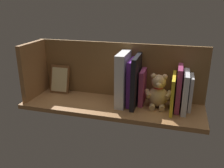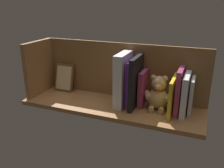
{
  "view_description": "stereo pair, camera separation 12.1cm",
  "coord_description": "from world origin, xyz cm",
  "px_view_note": "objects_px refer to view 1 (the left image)",
  "views": [
    {
      "loc": [
        -31.22,
        110.0,
        51.92
      ],
      "look_at": [
        0.0,
        0.0,
        11.06
      ],
      "focal_mm": 38.28,
      "sensor_mm": 36.0,
      "label": 1
    },
    {
      "loc": [
        -42.7,
        106.08,
        51.92
      ],
      "look_at": [
        0.0,
        0.0,
        11.06
      ],
      "focal_mm": 38.28,
      "sensor_mm": 36.0,
      "label": 2
    }
  ],
  "objects_px": {
    "book_0": "(191,92)",
    "teddy_bear": "(158,92)",
    "picture_frame_leaning": "(60,79)",
    "dictionary_thick_white": "(123,79)"
  },
  "relations": [
    {
      "from": "book_0",
      "to": "picture_frame_leaning",
      "type": "xyz_separation_m",
      "value": [
        0.73,
        -0.03,
        -0.01
      ]
    },
    {
      "from": "teddy_bear",
      "to": "dictionary_thick_white",
      "type": "distance_m",
      "value": 0.19
    },
    {
      "from": "dictionary_thick_white",
      "to": "picture_frame_leaning",
      "type": "bearing_deg",
      "value": -8.35
    },
    {
      "from": "teddy_bear",
      "to": "dictionary_thick_white",
      "type": "bearing_deg",
      "value": -0.76
    },
    {
      "from": "picture_frame_leaning",
      "to": "teddy_bear",
      "type": "bearing_deg",
      "value": 175.25
    },
    {
      "from": "picture_frame_leaning",
      "to": "book_0",
      "type": "bearing_deg",
      "value": 177.79
    },
    {
      "from": "teddy_bear",
      "to": "picture_frame_leaning",
      "type": "height_order",
      "value": "teddy_bear"
    },
    {
      "from": "book_0",
      "to": "teddy_bear",
      "type": "relative_size",
      "value": 0.99
    },
    {
      "from": "book_0",
      "to": "dictionary_thick_white",
      "type": "distance_m",
      "value": 0.34
    },
    {
      "from": "book_0",
      "to": "teddy_bear",
      "type": "height_order",
      "value": "teddy_bear"
    }
  ]
}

